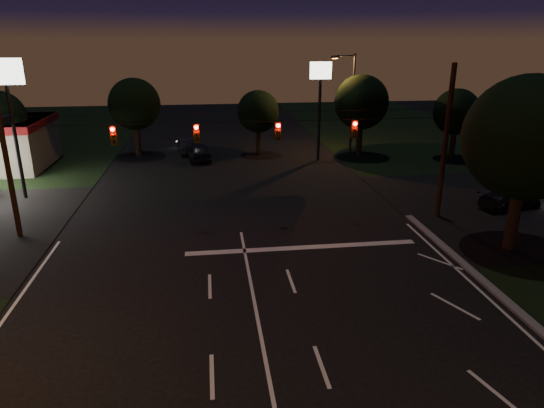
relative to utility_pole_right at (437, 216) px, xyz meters
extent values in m
cube|color=silver|center=(-9.00, -3.50, 0.01)|extent=(12.00, 0.50, 0.01)
cylinder|color=black|center=(0.00, 0.00, 0.00)|extent=(0.30, 0.30, 9.00)
cylinder|color=black|center=(-24.00, 0.00, 0.00)|extent=(0.28, 0.28, 8.00)
cylinder|color=black|center=(-12.00, 0.00, 6.00)|extent=(24.00, 0.03, 0.03)
cylinder|color=black|center=(-12.00, 0.00, 6.50)|extent=(24.00, 0.02, 0.02)
cube|color=#3F3307|center=(-18.50, 0.00, 5.45)|extent=(0.32, 0.26, 1.00)
sphere|color=#FF0705|center=(-18.50, -0.16, 5.78)|extent=(0.22, 0.22, 0.22)
sphere|color=black|center=(-18.50, -0.16, 5.45)|extent=(0.20, 0.20, 0.20)
sphere|color=black|center=(-18.50, -0.16, 5.12)|extent=(0.20, 0.20, 0.20)
cube|color=#3F3307|center=(-14.20, 0.00, 5.45)|extent=(0.32, 0.26, 1.00)
sphere|color=#FF0705|center=(-14.20, -0.16, 5.78)|extent=(0.22, 0.22, 0.22)
sphere|color=black|center=(-14.20, -0.16, 5.45)|extent=(0.20, 0.20, 0.20)
sphere|color=black|center=(-14.20, -0.16, 5.12)|extent=(0.20, 0.20, 0.20)
cube|color=#3F3307|center=(-9.80, 0.00, 5.45)|extent=(0.32, 0.26, 1.00)
sphere|color=#FF0705|center=(-9.80, -0.16, 5.78)|extent=(0.22, 0.22, 0.22)
sphere|color=black|center=(-9.80, -0.16, 5.45)|extent=(0.20, 0.20, 0.20)
sphere|color=black|center=(-9.80, -0.16, 5.12)|extent=(0.20, 0.20, 0.20)
cube|color=#3F3307|center=(-5.50, 0.00, 5.45)|extent=(0.32, 0.26, 1.00)
sphere|color=#FF0705|center=(-5.50, -0.16, 5.78)|extent=(0.22, 0.22, 0.22)
sphere|color=black|center=(-5.50, -0.16, 5.45)|extent=(0.20, 0.20, 0.20)
sphere|color=black|center=(-5.50, -0.16, 5.12)|extent=(0.20, 0.20, 0.20)
cylinder|color=black|center=(-26.00, 7.00, 3.75)|extent=(0.24, 0.24, 7.50)
cube|color=white|center=(-26.00, 7.00, 8.30)|extent=(2.20, 0.30, 1.60)
cylinder|color=black|center=(-4.00, 15.00, 3.50)|extent=(0.24, 0.24, 7.00)
cube|color=white|center=(-4.00, 15.00, 7.70)|extent=(1.80, 0.30, 1.40)
cylinder|color=black|center=(-0.50, 17.00, 4.50)|extent=(0.20, 0.20, 9.00)
cylinder|color=black|center=(-1.40, 17.00, 8.80)|extent=(1.80, 0.12, 0.12)
cube|color=black|center=(-2.30, 17.00, 8.70)|extent=(0.60, 0.35, 0.22)
cube|color=orange|center=(-2.30, 17.00, 8.58)|extent=(0.45, 0.25, 0.04)
cylinder|color=black|center=(1.50, -5.00, 2.00)|extent=(0.60, 0.60, 4.00)
sphere|color=black|center=(1.50, -5.00, 5.76)|extent=(6.00, 6.00, 6.00)
sphere|color=black|center=(2.10, -4.55, 5.58)|extent=(4.50, 4.50, 4.50)
sphere|color=black|center=(0.90, -4.70, 5.62)|extent=(4.20, 4.20, 4.20)
cylinder|color=black|center=(-30.00, 15.00, 1.50)|extent=(0.49, 0.49, 3.00)
sphere|color=black|center=(-29.58, 15.32, 4.19)|extent=(3.15, 3.15, 3.15)
cylinder|color=black|center=(-20.00, 19.00, 1.62)|extent=(0.52, 0.52, 3.25)
sphere|color=black|center=(-20.00, 19.00, 4.68)|extent=(4.60, 4.60, 4.60)
sphere|color=black|center=(-19.54, 19.34, 4.54)|extent=(3.45, 3.45, 3.45)
sphere|color=black|center=(-20.46, 19.23, 4.58)|extent=(3.22, 3.22, 3.22)
cylinder|color=black|center=(-9.00, 18.00, 1.38)|extent=(0.47, 0.47, 2.75)
sphere|color=black|center=(-9.00, 18.00, 3.96)|extent=(3.80, 3.80, 3.80)
sphere|color=black|center=(-8.62, 18.28, 3.85)|extent=(2.85, 2.85, 2.85)
sphere|color=black|center=(-9.38, 18.19, 3.87)|extent=(2.66, 2.66, 2.66)
cylinder|color=black|center=(0.00, 16.00, 1.70)|extent=(0.53, 0.53, 3.40)
sphere|color=black|center=(0.00, 16.00, 4.90)|extent=(4.80, 4.80, 4.80)
sphere|color=black|center=(0.48, 16.36, 4.75)|extent=(3.60, 3.60, 3.60)
sphere|color=black|center=(-0.48, 16.24, 4.79)|extent=(3.36, 3.36, 3.36)
cylinder|color=black|center=(8.00, 14.00, 1.45)|extent=(0.48, 0.48, 2.90)
sphere|color=black|center=(8.00, 14.00, 4.18)|extent=(4.00, 4.00, 4.00)
sphere|color=black|center=(8.40, 14.30, 4.06)|extent=(3.00, 3.00, 3.00)
sphere|color=black|center=(7.60, 14.20, 4.09)|extent=(2.80, 2.80, 2.80)
imported|color=black|center=(-14.53, 16.44, 0.78)|extent=(2.59, 4.83, 1.56)
imported|color=black|center=(-15.64, 19.45, 0.67)|extent=(2.11, 4.26, 1.34)
imported|color=black|center=(5.21, 0.79, 0.61)|extent=(4.49, 2.64, 1.22)
camera|label=1|loc=(-13.59, -26.04, 10.26)|focal=32.00mm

